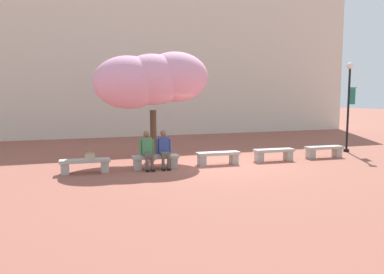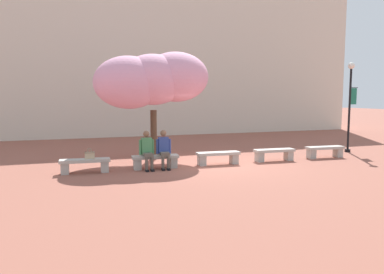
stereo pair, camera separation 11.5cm
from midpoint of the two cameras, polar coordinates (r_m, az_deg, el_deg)
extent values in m
plane|color=#8E5142|center=(13.42, 3.73, -4.19)|extent=(100.00, 100.00, 0.00)
cube|color=beige|center=(24.88, -7.38, 11.76)|extent=(28.00, 4.00, 9.65)
cube|color=#ADA89E|center=(12.32, -16.25, -3.49)|extent=(1.58, 0.50, 0.10)
cube|color=#ADA89E|center=(12.38, -19.05, -4.60)|extent=(0.26, 0.35, 0.35)
cube|color=#ADA89E|center=(12.38, -13.40, -4.43)|extent=(0.26, 0.35, 0.35)
cube|color=#ADA89E|center=(12.64, -5.84, -3.02)|extent=(1.58, 0.50, 0.10)
cube|color=#ADA89E|center=(12.58, -8.56, -4.15)|extent=(0.26, 0.35, 0.35)
cube|color=#ADA89E|center=(12.80, -3.15, -3.90)|extent=(0.26, 0.35, 0.35)
cube|color=#ADA89E|center=(13.35, 3.74, -2.51)|extent=(1.58, 0.50, 0.10)
cube|color=#ADA89E|center=(13.19, 1.25, -3.59)|extent=(0.26, 0.35, 0.35)
cube|color=#ADA89E|center=(13.61, 6.15, -3.32)|extent=(0.26, 0.35, 0.35)
cube|color=#ADA89E|center=(14.39, 12.15, -1.99)|extent=(1.58, 0.50, 0.10)
cube|color=#ADA89E|center=(14.15, 9.96, -3.01)|extent=(0.26, 0.35, 0.35)
cube|color=#ADA89E|center=(14.73, 14.21, -2.75)|extent=(0.26, 0.35, 0.35)
cube|color=#ADA89E|center=(15.70, 19.29, -1.52)|extent=(1.58, 0.50, 0.10)
cube|color=#ADA89E|center=(15.39, 17.42, -2.46)|extent=(0.26, 0.35, 0.35)
cube|color=#ADA89E|center=(16.09, 21.02, -2.22)|extent=(0.26, 0.35, 0.35)
cube|color=black|center=(12.22, -7.09, -5.13)|extent=(0.10, 0.22, 0.06)
cylinder|color=brown|center=(12.24, -7.17, -4.11)|extent=(0.10, 0.10, 0.42)
cube|color=black|center=(12.26, -6.27, -5.08)|extent=(0.10, 0.22, 0.06)
cylinder|color=brown|center=(12.28, -6.35, -4.07)|extent=(0.10, 0.10, 0.42)
cube|color=brown|center=(12.39, -6.96, -2.72)|extent=(0.28, 0.40, 0.12)
cube|color=#428451|center=(12.56, -7.20, -1.35)|extent=(0.34, 0.22, 0.54)
sphere|color=brown|center=(12.51, -7.22, 0.49)|extent=(0.21, 0.21, 0.21)
cylinder|color=#428451|center=(12.50, -8.12, -1.58)|extent=(0.09, 0.09, 0.50)
cylinder|color=#428451|center=(12.59, -6.24, -1.50)|extent=(0.09, 0.09, 0.50)
cube|color=black|center=(12.35, -4.63, -4.98)|extent=(0.12, 0.23, 0.06)
cylinder|color=brown|center=(12.37, -4.69, -3.97)|extent=(0.10, 0.10, 0.42)
cube|color=black|center=(12.39, -3.81, -4.94)|extent=(0.12, 0.23, 0.06)
cylinder|color=brown|center=(12.41, -3.87, -3.94)|extent=(0.10, 0.10, 0.42)
cube|color=brown|center=(12.52, -4.44, -2.59)|extent=(0.31, 0.42, 0.12)
cube|color=#2D4289|center=(12.69, -4.62, -1.24)|extent=(0.36, 0.25, 0.54)
sphere|color=brown|center=(12.65, -4.64, 0.58)|extent=(0.21, 0.21, 0.21)
cylinder|color=#2D4289|center=(12.65, -5.54, -1.46)|extent=(0.09, 0.09, 0.50)
cylinder|color=#2D4289|center=(12.72, -3.67, -1.40)|extent=(0.09, 0.09, 0.50)
cube|color=tan|center=(12.32, -15.58, -2.72)|extent=(0.30, 0.14, 0.22)
cube|color=gray|center=(12.30, -15.59, -2.31)|extent=(0.30, 0.15, 0.04)
torus|color=#807259|center=(12.30, -15.60, -1.98)|extent=(0.14, 0.02, 0.14)
cylinder|color=#473323|center=(14.46, -6.14, 0.34)|extent=(0.24, 0.24, 1.90)
ellipsoid|color=pink|center=(14.39, -6.24, 8.69)|extent=(2.56, 2.23, 1.92)
ellipsoid|color=pink|center=(14.21, -9.87, 8.19)|extent=(2.61, 2.24, 1.96)
ellipsoid|color=pink|center=(14.71, -2.78, 9.12)|extent=(2.56, 2.37, 1.92)
cylinder|color=black|center=(17.72, 22.28, -1.89)|extent=(0.24, 0.24, 0.12)
cylinder|color=black|center=(17.58, 22.52, 3.70)|extent=(0.09, 0.09, 3.58)
sphere|color=white|center=(17.61, 22.78, 9.98)|extent=(0.28, 0.28, 0.28)
cylinder|color=black|center=(17.70, 23.14, 6.93)|extent=(0.40, 0.02, 0.02)
cube|color=#1E7056|center=(17.70, 23.09, 5.74)|extent=(0.30, 0.02, 0.70)
camera|label=1|loc=(0.06, -90.25, -0.03)|focal=35.00mm
camera|label=2|loc=(0.06, 89.75, 0.03)|focal=35.00mm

